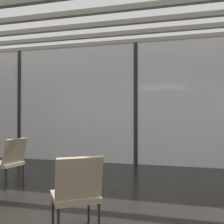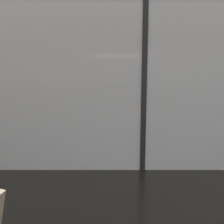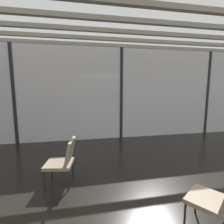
# 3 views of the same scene
# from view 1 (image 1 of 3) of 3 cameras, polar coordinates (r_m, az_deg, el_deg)

# --- Properties ---
(glass_curtain_wall) EXTENTS (14.00, 0.08, 3.19)m
(glass_curtain_wall) POSITION_cam_1_polar(r_m,az_deg,el_deg) (7.05, 5.14, 1.87)
(glass_curtain_wall) COLOR silver
(glass_curtain_wall) RESTS_ON ground
(window_mullion_0) EXTENTS (0.10, 0.12, 3.19)m
(window_mullion_0) POSITION_cam_1_polar(r_m,az_deg,el_deg) (8.42, -19.00, 1.50)
(window_mullion_0) COLOR black
(window_mullion_0) RESTS_ON ground
(window_mullion_1) EXTENTS (0.10, 0.12, 3.19)m
(window_mullion_1) POSITION_cam_1_polar(r_m,az_deg,el_deg) (7.05, 5.14, 1.87)
(window_mullion_1) COLOR black
(window_mullion_1) RESTS_ON ground
(parked_airplane) EXTENTS (13.04, 3.71, 3.71)m
(parked_airplane) POSITION_cam_1_polar(r_m,az_deg,el_deg) (11.96, 14.89, 2.14)
(parked_airplane) COLOR #B2BCD6
(parked_airplane) RESTS_ON ground
(lounge_chair_0) EXTENTS (0.60, 0.56, 0.87)m
(lounge_chair_0) POSITION_cam_1_polar(r_m,az_deg,el_deg) (5.22, -21.02, -9.35)
(lounge_chair_0) COLOR #7F705B
(lounge_chair_0) RESTS_ON ground
(lounge_chair_2) EXTENTS (0.69, 0.71, 0.87)m
(lounge_chair_2) POSITION_cam_1_polar(r_m,az_deg,el_deg) (2.97, -7.54, -16.17)
(lounge_chair_2) COLOR #7F705B
(lounge_chair_2) RESTS_ON ground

